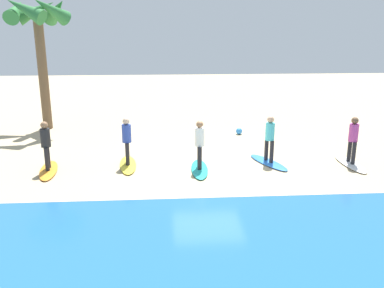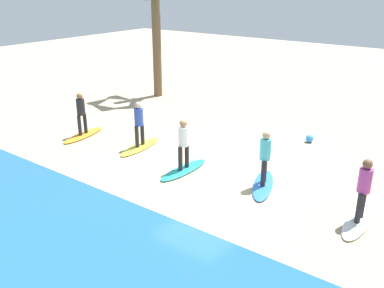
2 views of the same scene
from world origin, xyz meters
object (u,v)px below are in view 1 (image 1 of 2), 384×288
surfer_white (353,137)px  beach_ball (239,131)px  surfboard_white (350,164)px  surfer_teal (200,141)px  surfer_blue (270,135)px  surfer_yellow (127,137)px  palm_tree (38,22)px  surfboard_blue (268,162)px  surfboard_teal (199,169)px  surfer_orange (46,142)px  surfboard_orange (49,170)px  surfboard_yellow (128,165)px

surfer_white → beach_ball: size_ratio=5.64×
surfboard_white → surfer_teal: 5.48m
surfer_blue → surfer_teal: (2.53, 0.55, 0.00)m
surfer_teal → surfer_yellow: (2.47, -0.63, 0.00)m
surfer_blue → palm_tree: bearing=-33.1°
surfboard_white → surfboard_blue: 2.88m
surfer_white → surfboard_teal: (5.38, 0.19, -0.99)m
surfboard_blue → surfer_orange: surfer_orange is taller
surfer_teal → surfboard_blue: bearing=-167.6°
surfer_white → surfboard_blue: bearing=-7.3°
surfer_white → surfer_blue: bearing=-7.3°
surfer_white → surfer_blue: same height
surfer_white → surfer_yellow: same height
surfboard_teal → palm_tree: palm_tree is taller
surfboard_teal → surfboard_orange: 5.11m
surfer_blue → surfboard_teal: surfer_blue is taller
surfboard_white → surfboard_orange: same height
surfboard_yellow → surfer_blue: bearing=83.8°
surfboard_orange → surfer_orange: 0.99m
surfer_teal → surfer_yellow: same height
surfer_white → beach_ball: (3.15, -4.63, -0.89)m
surfboard_white → surfboard_blue: (2.86, -0.36, 0.00)m
surfboard_white → surfer_blue: surfer_blue is taller
surfboard_white → surfboard_yellow: (7.86, -0.44, 0.00)m
surfboard_yellow → palm_tree: (4.32, -6.01, 4.90)m
surfboard_yellow → beach_ball: (-4.71, -4.19, 0.10)m
surfboard_white → surfboard_teal: size_ratio=1.00×
surfer_teal → surfer_orange: same height
surfboard_blue → surfer_orange: size_ratio=1.28×
surfer_yellow → palm_tree: bearing=-54.3°
surfboard_blue → surfer_teal: size_ratio=1.28×
surfboard_blue → surfer_blue: bearing=-21.3°
palm_tree → surfboard_white: bearing=152.1°
surfboard_yellow → surfboard_orange: bearing=-86.5°
surfer_blue → beach_ball: size_ratio=5.64×
surfer_yellow → palm_tree: (4.32, -6.01, 3.91)m
surfboard_teal → surfer_orange: surfer_orange is taller
surfboard_blue → surfer_yellow: bearing=-112.2°
surfboard_blue → surfer_orange: (7.63, 0.33, 0.99)m
surfboard_white → surfer_orange: (10.49, -0.03, 0.99)m
surfboard_white → surfboard_blue: size_ratio=1.00×
surfboard_blue → surfboard_teal: (2.53, 0.55, 0.00)m
surfboard_teal → surfer_white: bearing=94.5°
surfer_orange → surfboard_blue: bearing=-177.5°
surfer_orange → surfboard_teal: bearing=177.5°
surfboard_orange → surfboard_blue: bearing=83.9°
surfer_yellow → surfboard_orange: size_ratio=0.78×
surfboard_yellow → surfboard_orange: same height
surfboard_teal → surfboard_yellow: 2.55m
surfboard_teal → surfer_teal: 0.99m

